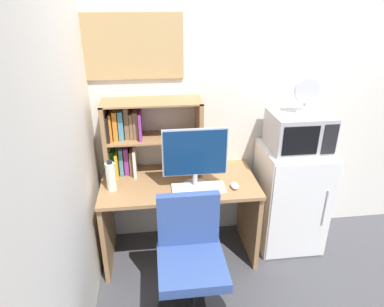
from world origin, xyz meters
name	(u,v)px	position (x,y,z in m)	size (l,w,h in m)	color
wall_back	(330,93)	(0.40, 0.02, 1.30)	(6.40, 0.04, 2.60)	silver
wall_left	(20,227)	(-1.62, -1.60, 1.30)	(0.04, 4.40, 2.60)	silver
desk	(179,204)	(-0.94, -0.32, 0.50)	(1.23, 0.64, 0.72)	#997047
hutch_bookshelf	(139,135)	(-1.23, -0.13, 1.05)	(0.77, 0.28, 0.61)	#997047
monitor	(195,156)	(-0.82, -0.42, 0.98)	(0.49, 0.20, 0.48)	#B7B7BC
keyboard	(198,188)	(-0.80, -0.47, 0.73)	(0.40, 0.16, 0.02)	silver
computer_mouse	(235,186)	(-0.52, -0.47, 0.74)	(0.06, 0.10, 0.04)	silver
water_bottle	(111,176)	(-1.45, -0.39, 0.84)	(0.07, 0.07, 0.24)	silver
mini_fridge	(290,197)	(0.03, -0.27, 0.47)	(0.54, 0.53, 0.93)	white
microwave	(299,131)	(0.03, -0.27, 1.08)	(0.46, 0.39, 0.30)	#ADADB2
desk_fan	(306,93)	(0.05, -0.27, 1.39)	(0.19, 0.11, 0.28)	silver
desk_chair	(191,268)	(-0.91, -0.93, 0.39)	(0.51, 0.51, 0.89)	black
wall_corkboard	(133,47)	(-1.24, -0.01, 1.71)	(0.75, 0.02, 0.48)	tan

